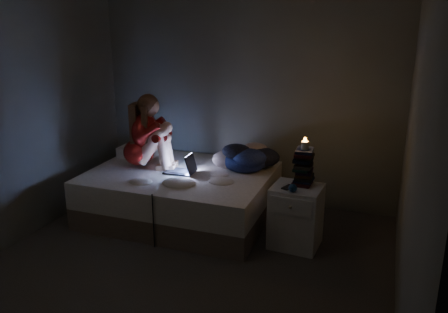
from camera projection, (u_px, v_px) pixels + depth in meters
The scene contains 14 objects.
floor at pixel (181, 274), 4.14m from camera, with size 3.60×3.80×0.02m, color #2D2825.
wall_back at pixel (246, 94), 5.46m from camera, with size 3.60×0.02×2.60m, color #51534E.
wall_left at pixel (1, 115), 4.34m from camera, with size 0.02×3.80×2.60m, color #51534E.
wall_right at pixel (417, 153), 3.16m from camera, with size 0.02×3.80×2.60m, color #51534E.
bed at pixel (181, 194), 5.20m from camera, with size 1.96×1.47×0.54m, color #BBB8B2, non-canonical shape.
pillow at pixel (138, 152), 5.65m from camera, with size 0.42×0.30×0.12m, color white.
woman at pixel (138, 131), 5.16m from camera, with size 0.52×0.34×0.84m, color #990E09, non-canonical shape.
laptop at pixel (179, 163), 5.06m from camera, with size 0.32×0.23×0.23m, color black, non-canonical shape.
clothes_pile at pixel (244, 156), 5.13m from camera, with size 0.54×0.43×0.32m, color #11113F, non-canonical shape.
nightstand at pixel (296, 216), 4.54m from camera, with size 0.46×0.41×0.62m, color silver.
book_stack at pixel (304, 167), 4.46m from camera, with size 0.19×0.25×0.36m, color black, non-canonical shape.
candle at pixel (305, 145), 4.40m from camera, with size 0.07×0.07×0.08m, color beige.
phone at pixel (288, 187), 4.41m from camera, with size 0.07×0.14×0.01m, color black.
blue_orb at pixel (294, 188), 4.30m from camera, with size 0.08×0.08×0.08m, color navy.
Camera 1 is at (1.60, -3.29, 2.21)m, focal length 37.24 mm.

